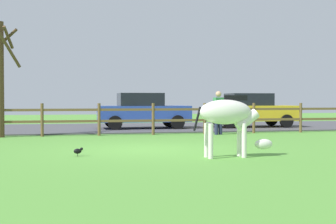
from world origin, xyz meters
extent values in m
plane|color=#549338|center=(0.00, 0.00, 0.00)|extent=(60.00, 60.00, 0.00)
cube|color=#47474C|center=(0.00, 9.30, 0.03)|extent=(28.00, 7.40, 0.05)
cylinder|color=brown|center=(-2.96, 5.00, 0.59)|extent=(0.11, 0.11, 1.19)
cylinder|color=brown|center=(-0.94, 5.00, 0.59)|extent=(0.11, 0.11, 1.19)
cylinder|color=brown|center=(1.07, 5.00, 0.59)|extent=(0.11, 0.11, 1.19)
cylinder|color=brown|center=(3.08, 5.00, 0.59)|extent=(0.11, 0.11, 1.19)
cylinder|color=brown|center=(5.09, 5.00, 0.59)|extent=(0.11, 0.11, 1.19)
cylinder|color=brown|center=(7.10, 5.00, 0.59)|extent=(0.11, 0.11, 1.19)
cube|color=brown|center=(-0.94, 5.00, 0.53)|extent=(20.11, 0.06, 0.09)
cube|color=brown|center=(-0.94, 5.00, 0.95)|extent=(20.11, 0.06, 0.09)
cylinder|color=#513A23|center=(-4.38, 4.99, 2.02)|extent=(0.30, 0.30, 4.03)
cylinder|color=#513A23|center=(-4.04, 4.65, 3.09)|extent=(0.80, 0.81, 1.31)
cylinder|color=#513A23|center=(-4.07, 4.89, 3.48)|extent=(0.32, 0.72, 0.73)
cylinder|color=#513A23|center=(-4.16, 5.33, 3.52)|extent=(0.79, 0.56, 0.64)
ellipsoid|color=white|center=(1.45, -2.02, 1.03)|extent=(1.26, 0.53, 0.56)
cylinder|color=white|center=(1.84, -1.87, 0.39)|extent=(0.11, 0.11, 0.78)
cylinder|color=white|center=(1.85, -2.15, 0.39)|extent=(0.11, 0.11, 0.78)
cylinder|color=white|center=(1.04, -1.90, 0.39)|extent=(0.11, 0.11, 0.78)
cylinder|color=white|center=(1.06, -2.18, 0.39)|extent=(0.11, 0.11, 0.78)
cylinder|color=white|center=(1.98, -2.00, 0.84)|extent=(0.60, 0.26, 0.51)
ellipsoid|color=white|center=(2.40, -1.99, 0.28)|extent=(0.45, 0.22, 0.24)
cube|color=black|center=(1.70, -2.01, 1.35)|extent=(0.56, 0.06, 0.12)
cylinder|color=black|center=(0.78, -2.05, 0.88)|extent=(0.19, 0.06, 0.54)
cylinder|color=black|center=(-1.83, -1.10, 0.03)|extent=(0.01, 0.01, 0.06)
cylinder|color=black|center=(-1.83, -1.14, 0.03)|extent=(0.01, 0.01, 0.06)
ellipsoid|color=black|center=(-1.83, -1.12, 0.12)|extent=(0.18, 0.10, 0.12)
sphere|color=black|center=(-1.74, -1.12, 0.17)|extent=(0.07, 0.07, 0.07)
cube|color=#2D4CAD|center=(1.21, 8.18, 0.70)|extent=(4.01, 1.73, 0.70)
cube|color=black|center=(1.06, 8.18, 1.33)|extent=(1.91, 1.58, 0.56)
cylinder|color=black|center=(2.55, 9.04, 0.35)|extent=(0.60, 0.18, 0.60)
cylinder|color=black|center=(2.57, 7.34, 0.35)|extent=(0.60, 0.18, 0.60)
cylinder|color=black|center=(-0.15, 9.02, 0.35)|extent=(0.60, 0.18, 0.60)
cylinder|color=black|center=(-0.13, 7.32, 0.35)|extent=(0.60, 0.18, 0.60)
cube|color=yellow|center=(6.29, 8.14, 0.70)|extent=(4.04, 1.81, 0.70)
cube|color=black|center=(6.14, 8.14, 1.33)|extent=(1.94, 1.61, 0.56)
cylinder|color=black|center=(7.66, 8.95, 0.35)|extent=(0.60, 0.20, 0.60)
cylinder|color=black|center=(7.62, 7.25, 0.35)|extent=(0.60, 0.20, 0.60)
cylinder|color=black|center=(4.96, 9.02, 0.35)|extent=(0.60, 0.20, 0.60)
cylinder|color=black|center=(4.92, 7.32, 0.35)|extent=(0.60, 0.20, 0.60)
cylinder|color=#232847|center=(3.40, 4.56, 0.41)|extent=(0.14, 0.14, 0.82)
cylinder|color=#232847|center=(3.58, 4.60, 0.41)|extent=(0.14, 0.14, 0.82)
cube|color=#38844C|center=(3.49, 4.58, 1.11)|extent=(0.40, 0.30, 0.58)
sphere|color=tan|center=(3.49, 4.58, 1.53)|extent=(0.22, 0.22, 0.22)
camera|label=1|loc=(-2.01, -11.89, 1.30)|focal=49.08mm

